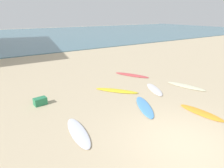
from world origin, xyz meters
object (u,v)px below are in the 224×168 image
at_px(surfboard_0, 154,89).
at_px(surfboard_6, 132,75).
at_px(surfboard_2, 78,132).
at_px(surfboard_3, 201,112).
at_px(surfboard_5, 117,91).
at_px(surfboard_1, 186,86).
at_px(surfboard_4, 144,107).
at_px(beach_cooler, 40,101).

xyz_separation_m(surfboard_0, surfboard_6, (0.62, 2.85, -0.01)).
xyz_separation_m(surfboard_2, surfboard_3, (5.09, -1.52, -0.01)).
bearing_deg(surfboard_5, surfboard_2, 176.49).
xyz_separation_m(surfboard_1, surfboard_5, (-3.86, 1.64, 0.00)).
xyz_separation_m(surfboard_2, surfboard_4, (3.41, 0.25, -0.01)).
bearing_deg(surfboard_3, surfboard_4, -51.54).
height_order(surfboard_5, surfboard_6, surfboard_5).
distance_m(surfboard_0, surfboard_2, 5.57).
height_order(surfboard_4, surfboard_6, same).
relative_size(surfboard_2, surfboard_4, 0.95).
distance_m(surfboard_4, beach_cooler, 4.92).
xyz_separation_m(surfboard_3, beach_cooler, (-5.65, 4.66, 0.14)).
bearing_deg(surfboard_2, beach_cooler, 106.73).
bearing_deg(surfboard_1, surfboard_3, -147.42).
height_order(surfboard_6, beach_cooler, beach_cooler).
bearing_deg(surfboard_4, surfboard_1, -143.07).
height_order(surfboard_0, surfboard_4, surfboard_0).
relative_size(surfboard_0, beach_cooler, 3.35).
bearing_deg(surfboard_1, surfboard_2, 171.77).
distance_m(surfboard_3, beach_cooler, 7.33).
height_order(surfboard_1, beach_cooler, beach_cooler).
distance_m(surfboard_0, beach_cooler, 6.11).
bearing_deg(beach_cooler, surfboard_4, -36.07).
xyz_separation_m(surfboard_0, surfboard_5, (-1.92, 1.00, -0.00)).
height_order(surfboard_3, surfboard_6, same).
xyz_separation_m(surfboard_3, surfboard_5, (-1.66, 4.08, 0.00)).
height_order(surfboard_1, surfboard_5, surfboard_5).
height_order(surfboard_4, surfboard_5, surfboard_5).
distance_m(surfboard_0, surfboard_3, 3.09).
relative_size(surfboard_2, surfboard_5, 0.87).
relative_size(surfboard_4, surfboard_6, 0.90).
bearing_deg(surfboard_6, surfboard_2, -171.81).
height_order(surfboard_2, surfboard_6, surfboard_2).
bearing_deg(surfboard_3, beach_cooler, -44.55).
xyz_separation_m(surfboard_0, surfboard_1, (1.94, -0.64, -0.01)).
bearing_deg(surfboard_4, surfboard_6, -94.44).
xyz_separation_m(surfboard_5, beach_cooler, (-3.99, 0.58, 0.14)).
relative_size(surfboard_1, surfboard_6, 0.91).
distance_m(surfboard_5, surfboard_6, 3.14).
relative_size(surfboard_1, surfboard_5, 0.94).
bearing_deg(surfboard_5, surfboard_3, -108.18).
bearing_deg(beach_cooler, surfboard_3, -39.53).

